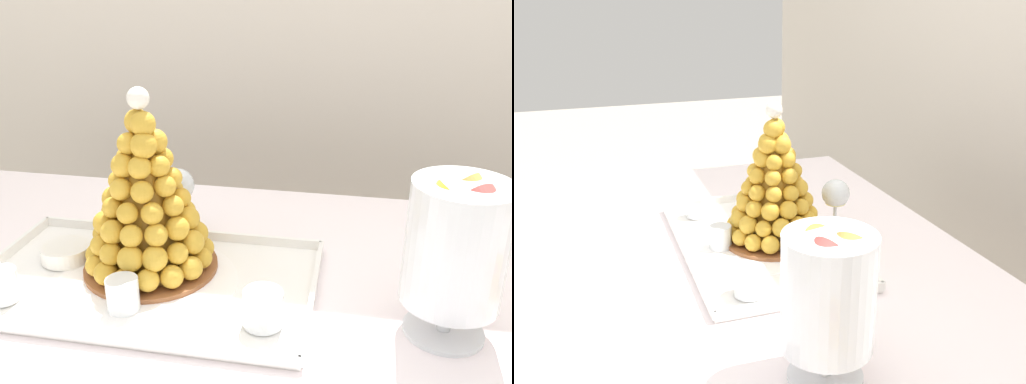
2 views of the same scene
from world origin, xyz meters
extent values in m
cylinder|color=brown|center=(-0.73, 0.35, 0.39)|extent=(0.04, 0.04, 0.78)
cube|color=brown|center=(0.00, 0.00, 0.79)|extent=(1.59, 0.82, 0.02)
cube|color=white|center=(0.00, 0.00, 0.80)|extent=(1.65, 0.88, 0.00)
cube|color=white|center=(0.00, 0.44, 0.66)|extent=(1.65, 0.01, 0.27)
cube|color=white|center=(-0.21, -0.01, 0.81)|extent=(0.56, 0.33, 0.01)
cube|color=white|center=(-0.21, -0.18, 0.82)|extent=(0.56, 0.01, 0.02)
cube|color=white|center=(-0.21, 0.15, 0.82)|extent=(0.56, 0.01, 0.02)
cube|color=white|center=(0.07, -0.01, 0.82)|extent=(0.01, 0.33, 0.02)
cylinder|color=white|center=(-0.21, -0.01, 0.81)|extent=(0.31, 0.31, 0.00)
cylinder|color=brown|center=(-0.22, 0.03, 0.82)|extent=(0.23, 0.23, 0.01)
cone|color=#B58025|center=(-0.22, 0.03, 0.95)|extent=(0.16, 0.16, 0.27)
sphere|color=gold|center=(-0.13, 0.03, 0.84)|extent=(0.04, 0.04, 0.04)
sphere|color=gold|center=(-0.14, 0.07, 0.84)|extent=(0.04, 0.04, 0.04)
sphere|color=gold|center=(-0.16, 0.10, 0.84)|extent=(0.04, 0.04, 0.04)
sphere|color=gold|center=(-0.19, 0.12, 0.84)|extent=(0.04, 0.04, 0.04)
sphere|color=gold|center=(-0.23, 0.12, 0.84)|extent=(0.04, 0.04, 0.04)
sphere|color=gold|center=(-0.27, 0.11, 0.84)|extent=(0.04, 0.04, 0.04)
sphere|color=gold|center=(-0.29, 0.08, 0.84)|extent=(0.04, 0.04, 0.04)
sphere|color=gold|center=(-0.31, 0.05, 0.84)|extent=(0.04, 0.04, 0.04)
sphere|color=gold|center=(-0.31, 0.01, 0.84)|extent=(0.04, 0.04, 0.04)
sphere|color=gold|center=(-0.29, -0.02, 0.84)|extent=(0.04, 0.04, 0.04)
sphere|color=gold|center=(-0.27, -0.05, 0.84)|extent=(0.04, 0.04, 0.04)
sphere|color=gold|center=(-0.23, -0.06, 0.84)|extent=(0.04, 0.04, 0.04)
sphere|color=gold|center=(-0.19, -0.06, 0.84)|extent=(0.04, 0.04, 0.04)
sphere|color=gold|center=(-0.16, -0.04, 0.84)|extent=(0.04, 0.04, 0.04)
sphere|color=gold|center=(-0.14, -0.01, 0.84)|extent=(0.04, 0.04, 0.04)
sphere|color=gold|center=(-0.14, 0.06, 0.87)|extent=(0.04, 0.04, 0.04)
sphere|color=gold|center=(-0.17, 0.09, 0.87)|extent=(0.04, 0.04, 0.04)
sphere|color=gold|center=(-0.20, 0.11, 0.87)|extent=(0.04, 0.04, 0.04)
sphere|color=gold|center=(-0.24, 0.11, 0.87)|extent=(0.04, 0.04, 0.04)
sphere|color=gold|center=(-0.27, 0.09, 0.87)|extent=(0.04, 0.04, 0.04)
sphere|color=gold|center=(-0.29, 0.06, 0.87)|extent=(0.04, 0.04, 0.04)
sphere|color=gold|center=(-0.30, 0.02, 0.87)|extent=(0.04, 0.04, 0.04)
sphere|color=gold|center=(-0.29, -0.01, 0.87)|extent=(0.04, 0.04, 0.04)
sphere|color=gold|center=(-0.26, -0.04, 0.87)|extent=(0.04, 0.04, 0.04)
sphere|color=gold|center=(-0.22, -0.05, 0.87)|extent=(0.04, 0.04, 0.04)
sphere|color=gold|center=(-0.18, -0.04, 0.87)|extent=(0.04, 0.04, 0.04)
sphere|color=gold|center=(-0.15, -0.02, 0.87)|extent=(0.04, 0.04, 0.04)
sphere|color=gold|center=(-0.14, 0.02, 0.87)|extent=(0.04, 0.04, 0.04)
sphere|color=gold|center=(-0.17, 0.07, 0.91)|extent=(0.04, 0.04, 0.04)
sphere|color=gold|center=(-0.20, 0.09, 0.91)|extent=(0.04, 0.04, 0.04)
sphere|color=gold|center=(-0.24, 0.10, 0.91)|extent=(0.04, 0.04, 0.04)
sphere|color=gold|center=(-0.27, 0.08, 0.91)|extent=(0.04, 0.04, 0.04)
sphere|color=gold|center=(-0.29, 0.04, 0.91)|extent=(0.04, 0.04, 0.04)
sphere|color=gold|center=(-0.28, 0.00, 0.91)|extent=(0.04, 0.04, 0.04)
sphere|color=gold|center=(-0.26, -0.03, 0.91)|extent=(0.04, 0.04, 0.04)
sphere|color=gold|center=(-0.22, -0.04, 0.91)|extent=(0.04, 0.04, 0.04)
sphere|color=gold|center=(-0.18, -0.03, 0.91)|extent=(0.04, 0.04, 0.04)
sphere|color=gold|center=(-0.16, 0.00, 0.91)|extent=(0.04, 0.04, 0.04)
sphere|color=gold|center=(-0.15, 0.04, 0.91)|extent=(0.04, 0.04, 0.04)
sphere|color=gold|center=(-0.19, 0.08, 0.94)|extent=(0.04, 0.04, 0.04)
sphere|color=gold|center=(-0.23, 0.09, 0.94)|extent=(0.03, 0.03, 0.03)
sphere|color=gold|center=(-0.26, 0.07, 0.94)|extent=(0.04, 0.04, 0.04)
sphere|color=gold|center=(-0.28, 0.03, 0.94)|extent=(0.04, 0.04, 0.04)
sphere|color=gold|center=(-0.26, -0.01, 0.94)|extent=(0.03, 0.03, 0.03)
sphere|color=gold|center=(-0.23, -0.03, 0.94)|extent=(0.03, 0.03, 0.03)
sphere|color=gold|center=(-0.19, -0.02, 0.94)|extent=(0.04, 0.04, 0.04)
sphere|color=gold|center=(-0.17, 0.01, 0.94)|extent=(0.04, 0.04, 0.04)
sphere|color=gold|center=(-0.17, 0.05, 0.94)|extent=(0.04, 0.04, 0.04)
sphere|color=gold|center=(-0.21, 0.07, 0.97)|extent=(0.04, 0.04, 0.04)
sphere|color=gold|center=(-0.25, 0.06, 0.97)|extent=(0.04, 0.04, 0.04)
sphere|color=gold|center=(-0.26, 0.03, 0.97)|extent=(0.03, 0.03, 0.03)
sphere|color=gold|center=(-0.25, -0.01, 0.97)|extent=(0.04, 0.04, 0.04)
sphere|color=gold|center=(-0.21, -0.01, 0.97)|extent=(0.04, 0.04, 0.04)
sphere|color=gold|center=(-0.18, 0.01, 0.97)|extent=(0.04, 0.04, 0.04)
sphere|color=gold|center=(-0.18, 0.05, 0.97)|extent=(0.04, 0.04, 0.04)
sphere|color=gold|center=(-0.23, 0.06, 1.01)|extent=(0.04, 0.04, 0.04)
sphere|color=gold|center=(-0.25, 0.04, 1.01)|extent=(0.04, 0.04, 0.04)
sphere|color=gold|center=(-0.25, 0.01, 1.01)|extent=(0.04, 0.04, 0.04)
sphere|color=gold|center=(-0.21, 0.00, 1.01)|extent=(0.04, 0.04, 0.04)
sphere|color=gold|center=(-0.19, 0.02, 1.01)|extent=(0.04, 0.04, 0.04)
sphere|color=gold|center=(-0.19, 0.05, 1.01)|extent=(0.04, 0.04, 0.04)
sphere|color=gold|center=(-0.23, 0.05, 1.04)|extent=(0.04, 0.04, 0.04)
sphere|color=gold|center=(-0.24, 0.02, 1.04)|extent=(0.04, 0.04, 0.04)
sphere|color=gold|center=(-0.21, 0.01, 1.04)|extent=(0.04, 0.04, 0.04)
sphere|color=gold|center=(-0.20, 0.04, 1.04)|extent=(0.04, 0.04, 0.04)
sphere|color=gold|center=(-0.23, 0.04, 1.07)|extent=(0.04, 0.04, 0.04)
sphere|color=gold|center=(-0.21, 0.02, 1.07)|extent=(0.04, 0.04, 0.04)
sphere|color=white|center=(-0.22, 0.03, 1.11)|extent=(0.04, 0.04, 0.04)
cylinder|color=silver|center=(-0.41, -0.11, 0.84)|extent=(0.05, 0.05, 0.05)
cylinder|color=#F4EAC6|center=(-0.41, -0.11, 0.82)|extent=(0.05, 0.05, 0.02)
cylinder|color=white|center=(-0.41, -0.11, 0.84)|extent=(0.05, 0.05, 0.02)
sphere|color=brown|center=(-0.41, -0.11, 0.85)|extent=(0.01, 0.01, 0.01)
cylinder|color=silver|center=(-0.22, -0.10, 0.84)|extent=(0.05, 0.05, 0.05)
cylinder|color=brown|center=(-0.22, -0.10, 0.82)|extent=(0.05, 0.05, 0.02)
cylinder|color=#8C603D|center=(-0.22, -0.10, 0.84)|extent=(0.05, 0.05, 0.02)
sphere|color=brown|center=(-0.22, -0.09, 0.85)|extent=(0.01, 0.01, 0.01)
cylinder|color=silver|center=(0.00, -0.10, 0.84)|extent=(0.06, 0.06, 0.05)
cylinder|color=#F4EAC6|center=(0.00, -0.10, 0.82)|extent=(0.05, 0.05, 0.02)
cylinder|color=white|center=(0.00, -0.10, 0.84)|extent=(0.05, 0.05, 0.02)
sphere|color=brown|center=(0.00, -0.10, 0.86)|extent=(0.02, 0.02, 0.02)
cylinder|color=white|center=(-0.38, 0.03, 0.83)|extent=(0.09, 0.09, 0.03)
cylinder|color=#F2CC59|center=(-0.38, 0.03, 0.84)|extent=(0.08, 0.08, 0.00)
cylinder|color=white|center=(0.26, -0.05, 0.81)|extent=(0.12, 0.12, 0.01)
cylinder|color=white|center=(0.26, -0.05, 0.84)|extent=(0.02, 0.02, 0.05)
cylinder|color=white|center=(0.26, -0.05, 0.95)|extent=(0.14, 0.14, 0.18)
cylinder|color=brown|center=(0.30, -0.06, 0.88)|extent=(0.06, 0.06, 0.06)
cylinder|color=pink|center=(0.25, -0.04, 0.88)|extent=(0.06, 0.06, 0.05)
cylinder|color=#E54C47|center=(0.25, -0.09, 0.88)|extent=(0.06, 0.06, 0.04)
cylinder|color=pink|center=(0.29, -0.04, 0.90)|extent=(0.07, 0.05, 0.07)
cylinder|color=#9ED860|center=(0.23, -0.04, 0.90)|extent=(0.05, 0.05, 0.05)
cylinder|color=#72B2E0|center=(0.26, -0.09, 0.90)|extent=(0.06, 0.05, 0.06)
cylinder|color=pink|center=(0.28, -0.03, 0.93)|extent=(0.07, 0.05, 0.06)
cylinder|color=#9ED860|center=(0.23, -0.06, 0.93)|extent=(0.05, 0.05, 0.03)
cylinder|color=brown|center=(0.27, -0.07, 0.93)|extent=(0.05, 0.05, 0.05)
cylinder|color=#9ED860|center=(0.26, -0.02, 0.95)|extent=(0.06, 0.05, 0.06)
cylinder|color=#72B2E0|center=(0.23, -0.07, 0.95)|extent=(0.06, 0.05, 0.06)
cylinder|color=#72B2E0|center=(0.28, -0.06, 0.95)|extent=(0.05, 0.05, 0.02)
cylinder|color=pink|center=(0.23, -0.03, 0.97)|extent=(0.06, 0.05, 0.06)
cylinder|color=#9ED860|center=(0.24, -0.08, 0.97)|extent=(0.06, 0.05, 0.06)
cylinder|color=#72B2E0|center=(0.27, -0.07, 0.97)|extent=(0.06, 0.06, 0.07)
cylinder|color=#F9A54C|center=(0.29, -0.04, 0.97)|extent=(0.07, 0.05, 0.07)
cylinder|color=#D199D8|center=(0.23, -0.06, 1.00)|extent=(0.06, 0.05, 0.06)
cylinder|color=#E54C47|center=(0.26, -0.07, 1.00)|extent=(0.05, 0.05, 0.04)
cylinder|color=#72B2E0|center=(0.28, -0.05, 1.00)|extent=(0.05, 0.04, 0.05)
cylinder|color=#72B2E0|center=(0.27, -0.02, 1.00)|extent=(0.06, 0.05, 0.06)
cylinder|color=yellow|center=(0.24, -0.06, 1.02)|extent=(0.05, 0.05, 0.05)
cylinder|color=#E54C47|center=(0.28, -0.07, 1.02)|extent=(0.07, 0.05, 0.07)
cylinder|color=#F9A54C|center=(0.27, -0.03, 1.02)|extent=(0.07, 0.05, 0.07)
cylinder|color=silver|center=(-0.22, 0.18, 0.81)|extent=(0.06, 0.06, 0.00)
cylinder|color=silver|center=(-0.22, 0.18, 0.84)|extent=(0.01, 0.01, 0.07)
sphere|color=silver|center=(-0.22, 0.18, 0.91)|extent=(0.07, 0.07, 0.07)
cylinder|color=#EAE08C|center=(-0.22, 0.18, 0.90)|extent=(0.05, 0.05, 0.03)
camera|label=1|loc=(0.12, -0.77, 1.31)|focal=39.05mm
camera|label=2|loc=(0.93, -0.37, 1.37)|focal=40.87mm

